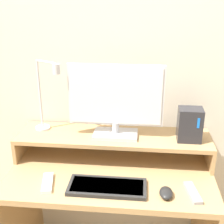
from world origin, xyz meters
name	(u,v)px	position (x,y,z in m)	size (l,w,h in m)	color
wall_back	(116,53)	(0.00, 0.59, 1.25)	(6.00, 0.05, 2.50)	beige
desk	(110,205)	(0.00, 0.28, 0.49)	(1.04, 0.56, 0.70)	tan
monitor_shelf	(113,138)	(0.00, 0.42, 0.82)	(1.04, 0.26, 0.14)	tan
monitor	(116,100)	(0.01, 0.42, 1.04)	(0.49, 0.14, 0.39)	#BCBCC1
desk_lamp	(46,97)	(-0.36, 0.44, 1.04)	(0.18, 0.12, 0.39)	silver
router_dock	(190,125)	(0.39, 0.40, 0.93)	(0.12, 0.10, 0.17)	#28282D
keyboard	(108,187)	(0.00, 0.13, 0.71)	(0.37, 0.16, 0.02)	#282828
mouse	(166,193)	(0.27, 0.10, 0.72)	(0.06, 0.09, 0.03)	black
remote_control	(48,183)	(-0.29, 0.14, 0.71)	(0.08, 0.16, 0.02)	white
remote_secondary	(193,193)	(0.39, 0.13, 0.71)	(0.07, 0.16, 0.02)	#99999E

